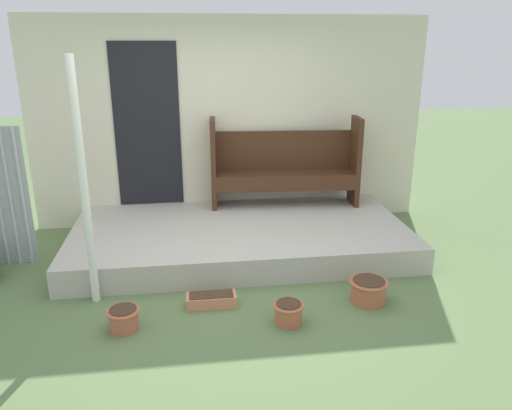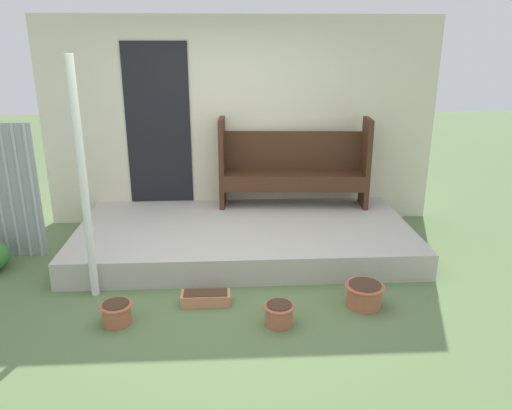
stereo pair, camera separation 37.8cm
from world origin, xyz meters
The scene contains 9 objects.
ground_plane centered at (0.00, 0.00, 0.00)m, with size 24.00×24.00×0.00m, color #5B7547.
porch_slab centered at (0.20, 0.96, 0.14)m, with size 3.78×1.92×0.29m.
house_wall centered at (0.15, 1.95, 1.30)m, with size 4.98×0.08×2.60m.
support_post centered at (-1.26, -0.06, 1.10)m, with size 0.07×0.07×2.20m.
bench centered at (0.85, 1.68, 0.83)m, with size 1.87×0.52×1.11m.
flower_pot_left centered at (-0.95, -0.59, 0.11)m, with size 0.28×0.28×0.19m.
flower_pot_middle centered at (0.43, -0.69, 0.11)m, with size 0.27×0.27×0.19m.
flower_pot_right centered at (1.24, -0.42, 0.12)m, with size 0.36×0.36×0.22m.
planter_box_rect centered at (-0.20, -0.31, 0.06)m, with size 0.45×0.18×0.12m.
Camera 1 is at (-0.35, -4.35, 2.32)m, focal length 35.00 mm.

